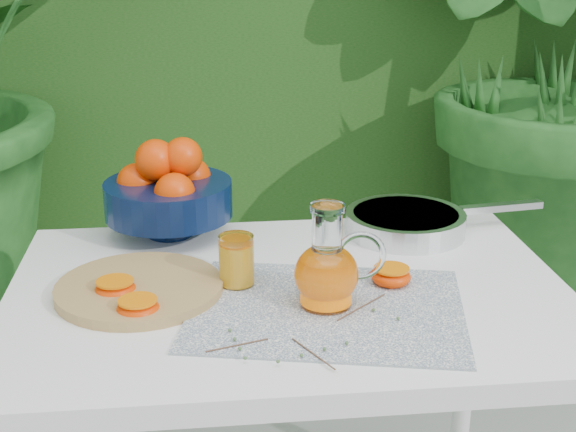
{
  "coord_description": "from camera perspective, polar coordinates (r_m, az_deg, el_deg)",
  "views": [
    {
      "loc": [
        -0.06,
        -1.32,
        1.35
      ],
      "look_at": [
        0.09,
        -0.01,
        0.88
      ],
      "focal_mm": 50.0,
      "sensor_mm": 36.0,
      "label": 1
    }
  ],
  "objects": [
    {
      "name": "juice_tumbler",
      "position": [
        1.43,
        -3.68,
        -3.24
      ],
      "size": [
        0.07,
        0.07,
        0.09
      ],
      "color": "white",
      "rests_on": "white_table"
    },
    {
      "name": "thyme_sprigs",
      "position": [
        1.27,
        1.47,
        -8.28
      ],
      "size": [
        0.32,
        0.25,
        0.01
      ],
      "color": "brown",
      "rests_on": "white_table"
    },
    {
      "name": "juice_pitcher",
      "position": [
        1.34,
        2.84,
        -3.93
      ],
      "size": [
        0.16,
        0.12,
        0.18
      ],
      "color": "white",
      "rests_on": "white_table"
    },
    {
      "name": "saute_pan",
      "position": [
        1.7,
        8.47,
        -0.39
      ],
      "size": [
        0.45,
        0.28,
        0.05
      ],
      "color": "silver",
      "rests_on": "white_table"
    },
    {
      "name": "fruit_bowl",
      "position": [
        1.67,
        -8.54,
        1.79
      ],
      "size": [
        0.32,
        0.32,
        0.21
      ],
      "color": "black",
      "rests_on": "white_table"
    },
    {
      "name": "potted_plant_right",
      "position": [
        2.81,
        17.06,
        10.66
      ],
      "size": [
        2.68,
        2.68,
        1.9
      ],
      "primitive_type": "imported",
      "rotation": [
        0.0,
        0.0,
        2.42
      ],
      "color": "#1C501B",
      "rests_on": "ground"
    },
    {
      "name": "placemat",
      "position": [
        1.36,
        2.77,
        -6.61
      ],
      "size": [
        0.52,
        0.44,
        0.0
      ],
      "primitive_type": "cube",
      "rotation": [
        0.0,
        0.0,
        -0.22
      ],
      "color": "#0B1C42",
      "rests_on": "white_table"
    },
    {
      "name": "white_table",
      "position": [
        1.47,
        0.09,
        -8.05
      ],
      "size": [
        1.0,
        0.7,
        0.75
      ],
      "color": "white",
      "rests_on": "ground"
    },
    {
      "name": "orange_halves",
      "position": [
        1.39,
        -4.97,
        -5.32
      ],
      "size": [
        0.58,
        0.17,
        0.03
      ],
      "color": "#E74302",
      "rests_on": "white_table"
    },
    {
      "name": "cutting_board",
      "position": [
        1.43,
        -10.53,
        -5.1
      ],
      "size": [
        0.33,
        0.33,
        0.02
      ],
      "primitive_type": "cylinder",
      "rotation": [
        0.0,
        0.0,
        0.13
      ],
      "color": "#A5834A",
      "rests_on": "white_table"
    }
  ]
}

